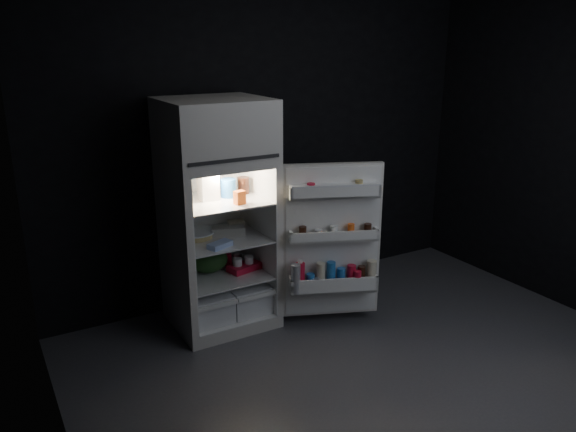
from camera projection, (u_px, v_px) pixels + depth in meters
floor at (388, 376)px, 3.81m from camera, size 4.00×3.40×0.00m
wall_back at (269, 141)px, 4.81m from camera, size 4.00×0.00×2.70m
wall_left at (48, 238)px, 2.46m from camera, size 0.00×3.40×2.70m
refrigerator at (216, 207)px, 4.30m from camera, size 0.76×0.71×1.78m
fridge_door at (332, 245)px, 4.30m from camera, size 0.74×0.45×1.22m
milk_jug at (208, 184)px, 4.21m from camera, size 0.14×0.14×0.24m
mayo_jar at (228, 188)px, 4.30m from camera, size 0.12×0.12×0.14m
jam_jar at (243, 185)px, 4.40m from camera, size 0.11×0.11×0.13m
amber_bottle at (184, 185)px, 4.22m from camera, size 0.09×0.09×0.22m
small_carton at (240, 198)px, 4.11m from camera, size 0.09×0.07×0.10m
egg_carton at (228, 231)px, 4.35m from camera, size 0.28×0.18×0.07m
pie at (195, 235)px, 4.33m from camera, size 0.29×0.29×0.04m
flat_package at (220, 245)px, 4.11m from camera, size 0.20×0.15×0.04m
wrapped_pkg at (236, 224)px, 4.57m from camera, size 0.16×0.14×0.05m
produce_bag at (209, 260)px, 4.42m from camera, size 0.37×0.35×0.20m
yogurt_tray at (245, 267)px, 4.47m from camera, size 0.29×0.20×0.05m
small_can_red at (227, 259)px, 4.57m from camera, size 0.09×0.09×0.09m
small_can_silver at (237, 258)px, 4.60m from camera, size 0.09×0.09×0.09m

